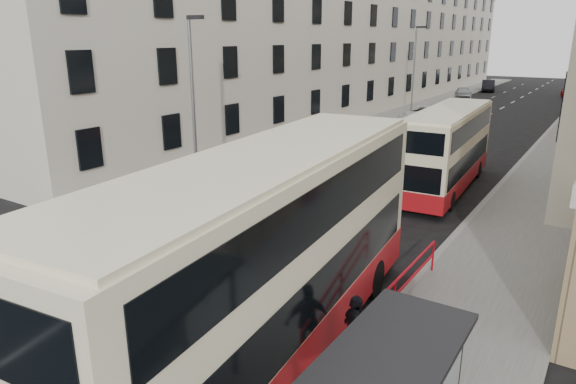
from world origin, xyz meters
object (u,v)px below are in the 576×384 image
Objects in this scene: white_van at (423,114)px; car_dark at (488,86)px; street_lamp_near at (193,95)px; double_decker_front at (269,258)px; double_decker_rear at (447,149)px; car_red at (571,92)px; pedestrian_far at (355,333)px; street_lamp_far at (415,65)px; car_silver at (463,94)px.

white_van is 30.81m from car_dark.
car_dark is at bearing 101.38° from white_van.
street_lamp_near reaches higher than car_dark.
double_decker_front reaches higher than double_decker_rear.
street_lamp_near is 1.57× the size of car_red.
car_dark is (-9.59, 66.19, -1.73)m from double_decker_front.
street_lamp_near is at bearing 7.01° from pedestrian_far.
street_lamp_far is 1.70× the size of car_silver.
white_van is 1.11× the size of car_dark.
pedestrian_far reaches higher than car_dark.
white_van is at bearing 63.53° from car_red.
double_decker_front reaches higher than car_silver.
pedestrian_far is 0.35× the size of car_red.
car_red is at bearing 84.92° from double_decker_rear.
double_decker_rear is at bearing -92.90° from car_dark.
double_decker_front is 2.66× the size of car_silver.
street_lamp_near is at bearing -86.32° from white_van.
car_dark is (1.15, 26.89, -3.87)m from street_lamp_far.
white_van is 1.02× the size of car_red.
pedestrian_far is (12.70, -38.85, -3.60)m from street_lamp_far.
street_lamp_near is 1.72× the size of car_dark.
car_dark is at bearing 74.61° from car_silver.
pedestrian_far is at bearing 83.04° from car_red.
car_dark is 10.96m from car_red.
street_lamp_far reaches higher than white_van.
pedestrian_far is 62.29m from car_red.
double_decker_front is at bearing -40.91° from street_lamp_near.
street_lamp_far reaches higher than car_dark.
double_decker_rear is 20.94m from white_van.
white_van is (-8.31, 35.41, -1.78)m from double_decker_front.
street_lamp_far reaches higher than car_red.
double_decker_front is at bearing -94.74° from car_dark.
white_van is at bearing -31.76° from pedestrian_far.
street_lamp_near is 44.23m from car_silver.
double_decker_rear is at bearing -66.64° from street_lamp_far.
double_decker_rear is at bearing -91.96° from car_silver.
double_decker_rear reaches higher than car_silver.
double_decker_rear is (10.09, -23.35, -2.62)m from street_lamp_far.
car_red is at bearing 77.80° from street_lamp_near.
double_decker_rear is 2.16× the size of car_dark.
street_lamp_near is 1.00× the size of street_lamp_far.
double_decker_rear is 2.14× the size of car_silver.
street_lamp_far is at bearing -105.43° from car_dark.
street_lamp_near reaches higher than car_silver.
street_lamp_near is 0.80× the size of double_decker_rear.
double_decker_rear reaches higher than car_red.
double_decker_front is 36.41m from white_van.
double_decker_front is at bearing -74.72° from street_lamp_far.
car_silver is at bearing -35.81° from pedestrian_far.
car_dark is (0.00, 12.84, -0.03)m from car_silver.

